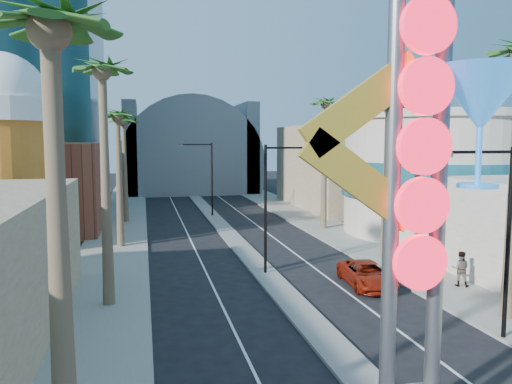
% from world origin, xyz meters
% --- Properties ---
extents(sidewalk_west, '(5.00, 100.00, 0.15)m').
position_xyz_m(sidewalk_west, '(-9.50, 35.00, 0.07)').
color(sidewalk_west, gray).
rests_on(sidewalk_west, ground).
extents(sidewalk_east, '(5.00, 100.00, 0.15)m').
position_xyz_m(sidewalk_east, '(9.50, 35.00, 0.07)').
color(sidewalk_east, gray).
rests_on(sidewalk_east, ground).
extents(median, '(1.60, 84.00, 0.15)m').
position_xyz_m(median, '(0.00, 38.00, 0.07)').
color(median, gray).
rests_on(median, ground).
extents(brick_filler_west, '(10.00, 10.00, 8.00)m').
position_xyz_m(brick_filler_west, '(-16.00, 38.00, 4.00)').
color(brick_filler_west, brown).
rests_on(brick_filler_west, ground).
extents(filler_east, '(10.00, 20.00, 10.00)m').
position_xyz_m(filler_east, '(16.00, 48.00, 5.00)').
color(filler_east, '#937F5F').
rests_on(filler_east, ground).
extents(beer_mug, '(7.00, 7.00, 14.50)m').
position_xyz_m(beer_mug, '(-17.00, 30.00, 7.84)').
color(beer_mug, '#BC5819').
rests_on(beer_mug, ground).
extents(turquoise_building, '(16.60, 16.60, 10.60)m').
position_xyz_m(turquoise_building, '(18.00, 30.00, 5.25)').
color(turquoise_building, '#B7AE9B').
rests_on(turquoise_building, ground).
extents(canopy, '(22.00, 16.00, 22.00)m').
position_xyz_m(canopy, '(0.00, 72.00, 4.31)').
color(canopy, slate).
rests_on(canopy, ground).
extents(neon_sign, '(6.53, 2.60, 12.55)m').
position_xyz_m(neon_sign, '(0.82, 2.96, 7.31)').
color(neon_sign, gray).
rests_on(neon_sign, ground).
extents(streetlight_0, '(3.79, 0.25, 8.00)m').
position_xyz_m(streetlight_0, '(0.55, 20.00, 4.88)').
color(streetlight_0, black).
rests_on(streetlight_0, ground).
extents(streetlight_1, '(3.79, 0.25, 8.00)m').
position_xyz_m(streetlight_1, '(-0.55, 44.00, 4.88)').
color(streetlight_1, black).
rests_on(streetlight_1, ground).
extents(streetlight_2, '(3.45, 0.25, 8.00)m').
position_xyz_m(streetlight_2, '(6.72, 8.00, 4.83)').
color(streetlight_2, black).
rests_on(streetlight_2, ground).
extents(palm_0, '(2.40, 2.40, 11.70)m').
position_xyz_m(palm_0, '(-9.00, 2.00, 9.93)').
color(palm_0, brown).
rests_on(palm_0, ground).
extents(palm_1, '(2.40, 2.40, 12.70)m').
position_xyz_m(palm_1, '(-9.00, 16.00, 10.82)').
color(palm_1, brown).
rests_on(palm_1, ground).
extents(palm_2, '(2.40, 2.40, 11.20)m').
position_xyz_m(palm_2, '(-9.00, 30.00, 9.48)').
color(palm_2, brown).
rests_on(palm_2, ground).
extents(palm_3, '(2.40, 2.40, 11.20)m').
position_xyz_m(palm_3, '(-9.00, 42.00, 9.48)').
color(palm_3, brown).
rests_on(palm_3, ground).
extents(palm_6, '(2.40, 2.40, 11.70)m').
position_xyz_m(palm_6, '(9.00, 22.00, 9.93)').
color(palm_6, brown).
rests_on(palm_6, ground).
extents(palm_7, '(2.40, 2.40, 12.70)m').
position_xyz_m(palm_7, '(9.00, 34.00, 10.82)').
color(palm_7, brown).
rests_on(palm_7, ground).
extents(red_pickup, '(2.72, 5.14, 1.38)m').
position_xyz_m(red_pickup, '(5.03, 16.38, 0.69)').
color(red_pickup, maroon).
rests_on(red_pickup, ground).
extents(pedestrian_b, '(1.21, 1.16, 1.97)m').
position_xyz_m(pedestrian_b, '(9.92, 14.82, 1.14)').
color(pedestrian_b, gray).
rests_on(pedestrian_b, sidewalk_east).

